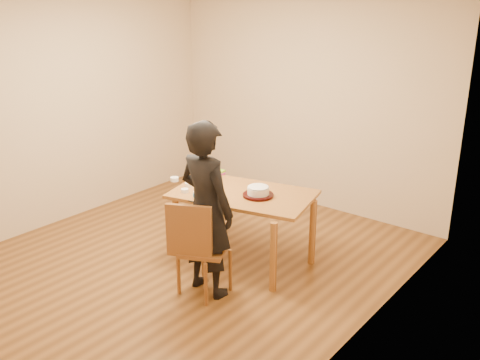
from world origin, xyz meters
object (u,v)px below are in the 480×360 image
Objects in this scene: dining_chair at (204,249)px; cake at (258,191)px; dining_table at (243,194)px; cake_plate at (258,195)px; person at (206,209)px.

dining_chair is 1.84× the size of cake.
cake reaches higher than dining_table.
cake_plate is at bearing 0.00° from cake.
person reaches higher than dining_chair.
dining_chair is 1.28× the size of cake_plate.
dining_chair is 0.85m from cake_plate.
person is at bearing -92.70° from cake_plate.
dining_chair is (0.15, -0.78, -0.28)m from dining_table.
dining_table is at bearing -175.84° from cake.
dining_chair is at bearing -92.54° from cake.
dining_chair is at bearing -92.74° from dining_table.
cake_plate is at bearing -88.59° from person.
person is (-0.04, -0.74, 0.03)m from cake.
person is (-0.04, -0.74, 0.08)m from cake_plate.
person is (0.00, 0.04, 0.38)m from dining_chair.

